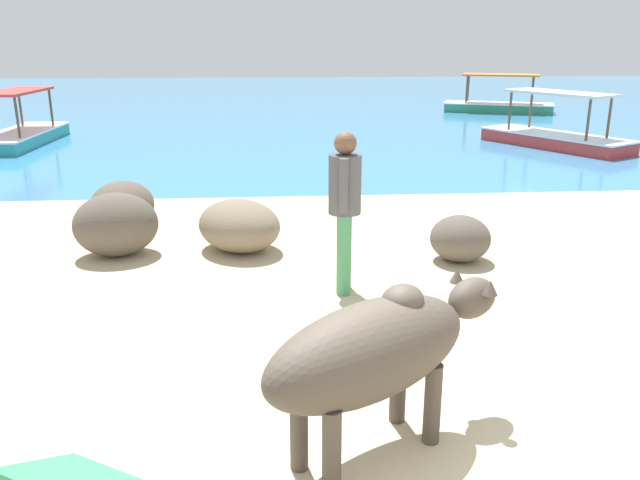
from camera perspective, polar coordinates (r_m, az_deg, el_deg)
The scene contains 11 objects.
sand_beach at distance 4.09m, azimuth 2.78°, elevation -20.07°, with size 18.00×14.00×0.04m, color #CCB78E.
water_surface at distance 25.35m, azimuth -3.33°, elevation 11.75°, with size 60.00×36.00×0.03m, color teal.
cow at distance 3.90m, azimuth 4.97°, elevation -9.63°, with size 1.77×1.37×1.06m.
person_standing at distance 6.32m, azimuth 2.19°, elevation 3.50°, with size 0.32×0.50×1.62m.
shore_rock_large at distance 7.58m, azimuth 12.27°, elevation 0.14°, with size 0.69×0.68×0.53m, color brown.
shore_rock_medium at distance 9.04m, azimuth -17.03°, elevation 2.94°, with size 0.97×0.83×0.65m, color brown.
shore_rock_small at distance 7.93m, azimuth -17.56°, elevation 1.30°, with size 0.97×0.81×0.75m, color brown.
shore_rock_flat at distance 7.82m, azimuth -7.14°, elevation 1.28°, with size 1.09×0.90×0.62m, color #756651.
boat_teal at distance 17.46m, azimuth -24.82°, elevation 8.57°, with size 1.26×3.70×1.29m.
boat_red at distance 16.43m, azimuth 20.04°, elevation 8.66°, with size 2.82×3.76×1.29m.
boat_green at distance 23.68m, azimuth 15.46°, elevation 11.47°, with size 3.84×2.38×1.29m.
Camera 1 is at (-0.43, -3.22, 2.51)m, focal length 36.27 mm.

